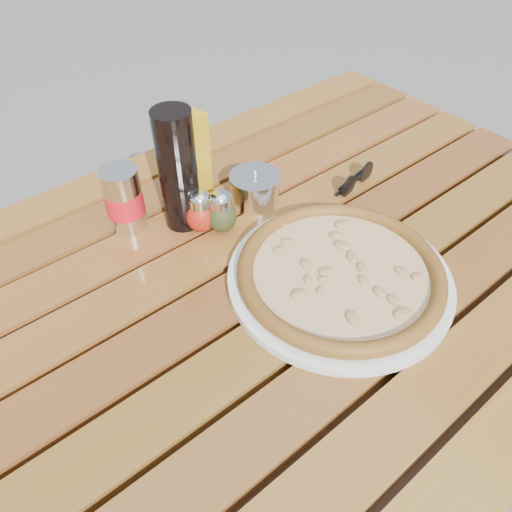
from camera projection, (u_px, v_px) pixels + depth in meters
ground at (261, 469)px, 1.34m from camera, size 60.00×60.00×0.00m
table at (263, 306)px, 0.87m from camera, size 1.40×0.90×0.75m
plate at (339, 279)px, 0.80m from camera, size 0.46×0.46×0.01m
pizza at (340, 272)px, 0.79m from camera, size 0.36×0.36×0.03m
pepper_shaker at (200, 212)px, 0.87m from camera, size 0.07×0.07×0.08m
oregano_shaker at (221, 212)px, 0.87m from camera, size 0.07×0.07×0.08m
dark_bottle at (178, 171)px, 0.84m from camera, size 0.07×0.07×0.22m
soda_can at (124, 200)px, 0.87m from camera, size 0.08×0.08×0.12m
olive_oil_cruet at (189, 163)px, 0.88m from camera, size 0.07×0.07×0.21m
parmesan_tin at (255, 188)px, 0.94m from camera, size 0.12×0.12×0.07m
sunglasses at (356, 180)px, 0.98m from camera, size 0.11×0.04×0.04m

